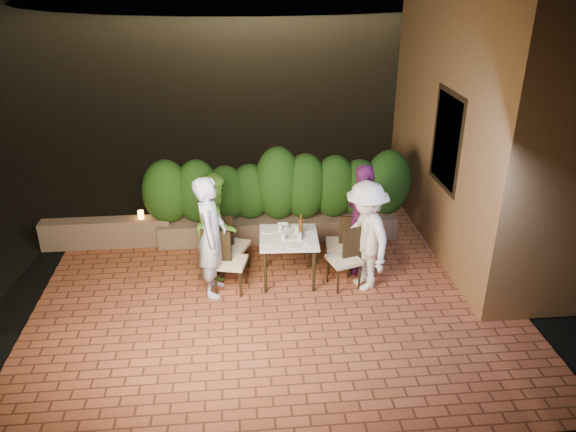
{
  "coord_description": "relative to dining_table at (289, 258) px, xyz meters",
  "views": [
    {
      "loc": [
        -0.5,
        -6.65,
        4.66
      ],
      "look_at": [
        0.24,
        0.98,
        1.05
      ],
      "focal_mm": 35.0,
      "sensor_mm": 36.0,
      "label": 1
    }
  ],
  "objects": [
    {
      "name": "plate_se",
      "position": [
        0.3,
        0.22,
        0.38
      ],
      "size": [
        0.22,
        0.22,
        0.01
      ],
      "primitive_type": "cylinder",
      "color": "white",
      "rests_on": "dining_table"
    },
    {
      "name": "glass_nw",
      "position": [
        -0.09,
        -0.12,
        0.43
      ],
      "size": [
        0.06,
        0.06,
        0.11
      ],
      "primitive_type": "cylinder",
      "color": "silver",
      "rests_on": "dining_table"
    },
    {
      "name": "plate_front",
      "position": [
        0.04,
        -0.3,
        0.38
      ],
      "size": [
        0.21,
        0.21,
        0.01
      ],
      "primitive_type": "cylinder",
      "color": "white",
      "rests_on": "dining_table"
    },
    {
      "name": "hedge",
      "position": [
        -0.04,
        1.42,
        0.57
      ],
      "size": [
        4.0,
        0.7,
        1.1
      ],
      "primitive_type": null,
      "color": "#193D10",
      "rests_on": "planter"
    },
    {
      "name": "planter",
      "position": [
        -0.04,
        1.42,
        -0.17
      ],
      "size": [
        4.2,
        0.55,
        0.4
      ],
      "primitive_type": "cube",
      "color": "brown",
      "rests_on": "ground"
    },
    {
      "name": "plate_nw",
      "position": [
        -0.29,
        -0.2,
        0.38
      ],
      "size": [
        0.21,
        0.21,
        0.01
      ],
      "primitive_type": "cylinder",
      "color": "white",
      "rests_on": "dining_table"
    },
    {
      "name": "bowl",
      "position": [
        -0.06,
        0.33,
        0.4
      ],
      "size": [
        0.2,
        0.2,
        0.05
      ],
      "primitive_type": "imported",
      "rotation": [
        0.0,
        0.0,
        -0.05
      ],
      "color": "white",
      "rests_on": "dining_table"
    },
    {
      "name": "glass_se",
      "position": [
        0.14,
        0.13,
        0.44
      ],
      "size": [
        0.07,
        0.07,
        0.12
      ],
      "primitive_type": "cylinder",
      "color": "silver",
      "rests_on": "dining_table"
    },
    {
      "name": "terrace_floor",
      "position": [
        -0.24,
        -0.38,
        -0.45
      ],
      "size": [
        7.0,
        6.0,
        0.15
      ],
      "primitive_type": "cube",
      "color": "brown",
      "rests_on": "ground"
    },
    {
      "name": "diner_green",
      "position": [
        -1.1,
        0.36,
        0.46
      ],
      "size": [
        0.64,
        0.82,
        1.67
      ],
      "primitive_type": "imported",
      "rotation": [
        0.0,
        0.0,
        1.58
      ],
      "color": "#75C43D",
      "rests_on": "ground"
    },
    {
      "name": "window_frame",
      "position": [
        2.57,
        0.62,
        1.62
      ],
      "size": [
        0.06,
        1.15,
        1.55
      ],
      "primitive_type": "cube",
      "color": "black",
      "rests_on": "building_wall"
    },
    {
      "name": "building_wall",
      "position": [
        3.36,
        1.12,
        2.12
      ],
      "size": [
        1.6,
        5.0,
        5.0
      ],
      "primitive_type": "cube",
      "color": "olive",
      "rests_on": "ground"
    },
    {
      "name": "parapet",
      "position": [
        -3.04,
        1.42,
        -0.12
      ],
      "size": [
        2.2,
        0.3,
        0.5
      ],
      "primitive_type": "cube",
      "color": "brown",
      "rests_on": "ground"
    },
    {
      "name": "ground",
      "position": [
        -0.24,
        -0.88,
        -0.4
      ],
      "size": [
        400.0,
        400.0,
        0.0
      ],
      "primitive_type": "plane",
      "color": "black",
      "rests_on": "ground"
    },
    {
      "name": "diner_purple",
      "position": [
        1.18,
        0.22,
        0.52
      ],
      "size": [
        0.6,
        1.11,
        1.79
      ],
      "primitive_type": "imported",
      "rotation": [
        0.0,
        0.0,
        -1.41
      ],
      "color": "#75276B",
      "rests_on": "ground"
    },
    {
      "name": "chair_left_front",
      "position": [
        -0.9,
        -0.21,
        0.12
      ],
      "size": [
        0.55,
        0.55,
        0.99
      ],
      "primitive_type": null,
      "rotation": [
        0.0,
        0.0,
        -0.24
      ],
      "color": "black",
      "rests_on": "ground"
    },
    {
      "name": "plate_sw",
      "position": [
        -0.3,
        0.23,
        0.38
      ],
      "size": [
        0.24,
        0.24,
        0.01
      ],
      "primitive_type": "cylinder",
      "color": "white",
      "rests_on": "dining_table"
    },
    {
      "name": "chair_left_back",
      "position": [
        -0.86,
        0.32,
        0.11
      ],
      "size": [
        0.59,
        0.59,
        0.97
      ],
      "primitive_type": null,
      "rotation": [
        0.0,
        0.0,
        -0.42
      ],
      "color": "black",
      "rests_on": "ground"
    },
    {
      "name": "diner_blue",
      "position": [
        -1.15,
        -0.24,
        0.55
      ],
      "size": [
        0.5,
        0.72,
        1.86
      ],
      "primitive_type": "imported",
      "rotation": [
        0.0,
        0.0,
        1.48
      ],
      "color": "silver",
      "rests_on": "ground"
    },
    {
      "name": "plate_ne",
      "position": [
        0.3,
        -0.26,
        0.38
      ],
      "size": [
        0.21,
        0.21,
        0.01
      ],
      "primitive_type": "cylinder",
      "color": "white",
      "rests_on": "dining_table"
    },
    {
      "name": "chair_right_front",
      "position": [
        0.81,
        -0.27,
        0.1
      ],
      "size": [
        0.55,
        0.55,
        0.96
      ],
      "primitive_type": null,
      "rotation": [
        0.0,
        0.0,
        3.44
      ],
      "color": "black",
      "rests_on": "ground"
    },
    {
      "name": "glass_sw",
      "position": [
        -0.11,
        0.21,
        0.43
      ],
      "size": [
        0.07,
        0.07,
        0.11
      ],
      "primitive_type": "cylinder",
      "color": "silver",
      "rests_on": "dining_table"
    },
    {
      "name": "plate_centre",
      "position": [
        0.03,
        -0.03,
        0.38
      ],
      "size": [
        0.21,
        0.21,
        0.01
      ],
      "primitive_type": "cylinder",
      "color": "white",
      "rests_on": "dining_table"
    },
    {
      "name": "parapet_lamp",
      "position": [
        -2.42,
        1.42,
        0.2
      ],
      "size": [
        0.1,
        0.1,
        0.14
      ],
      "primitive_type": "cylinder",
      "color": "orange",
      "rests_on": "parapet"
    },
    {
      "name": "dining_table",
      "position": [
        0.0,
        0.0,
        0.0
      ],
      "size": [
        0.93,
        0.93,
        0.75
      ],
      "primitive_type": null,
      "rotation": [
        0.0,
        0.0,
        -0.05
      ],
      "color": "white",
      "rests_on": "ground"
    },
    {
      "name": "diner_white",
      "position": [
        1.11,
        -0.31,
        0.48
      ],
      "size": [
        0.92,
        1.24,
        1.72
      ],
      "primitive_type": "imported",
      "rotation": [
        0.0,
        0.0,
        -1.29
      ],
      "color": "white",
      "rests_on": "ground"
    },
    {
      "name": "hill",
      "position": [
        1.76,
        59.12,
        -4.38
      ],
      "size": [
        52.0,
        40.0,
        22.0
      ],
      "primitive_type": "ellipsoid",
      "color": "black",
      "rests_on": "ground"
    },
    {
      "name": "beer_bottle",
      "position": [
        0.19,
        0.03,
        0.55
      ],
      "size": [
        0.07,
        0.07,
        0.35
      ],
      "primitive_type": null,
      "color": "#4B2E0C",
      "rests_on": "dining_table"
    },
    {
      "name": "glass_ne",
      "position": [
        0.15,
        -0.12,
        0.43
      ],
      "size": [
        0.07,
        0.07,
        0.12
      ],
      "primitive_type": "cylinder",
      "color": "silver",
      "rests_on": "dining_table"
    },
    {
      "name": "window_pane",
      "position": [
        2.58,
        0.62,
        1.62
      ],
      "size": [
        0.08,
        1.0,
        1.4
      ],
      "primitive_type": "cube",
      "color": "black",
      "rests_on": "building_wall"
    },
    {
      "name": "chair_right_back",
      "position": [
        0.85,
        0.24,
        0.09
      ],
      "size": [
        0.48,
        0.48,
        0.94
      ],
      "primitive_type": null,
      "rotation": [
        0.0,
        0.0,
        3.03
      ],
      "color": "black",
      "rests_on": "ground"
    }
  ]
}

